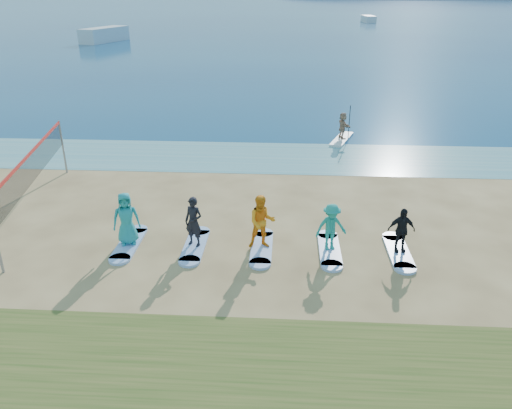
# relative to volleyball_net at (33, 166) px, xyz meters

# --- Properties ---
(ground) EXTENTS (600.00, 600.00, 0.00)m
(ground) POSITION_rel_volleyball_net_xyz_m (7.45, -3.25, -1.90)
(ground) COLOR tan
(ground) RESTS_ON ground
(shallow_water) EXTENTS (600.00, 600.00, 0.00)m
(shallow_water) POSITION_rel_volleyball_net_xyz_m (7.45, 7.25, -1.90)
(shallow_water) COLOR teal
(shallow_water) RESTS_ON ground
(ocean) EXTENTS (600.00, 600.00, 0.00)m
(ocean) POSITION_rel_volleyball_net_xyz_m (7.45, 156.75, -1.90)
(ocean) COLOR navy
(ocean) RESTS_ON ground
(volleyball_net) EXTENTS (1.77, 8.93, 2.50)m
(volleyball_net) POSITION_rel_volleyball_net_xyz_m (0.00, 0.00, 0.00)
(volleyball_net) COLOR gray
(volleyball_net) RESTS_ON ground
(paddleboard) EXTENTS (1.64, 3.06, 0.12)m
(paddleboard) POSITION_rel_volleyball_net_xyz_m (12.65, 10.60, -1.84)
(paddleboard) COLOR silver
(paddleboard) RESTS_ON ground
(paddleboarder) EXTENTS (0.81, 1.43, 1.47)m
(paddleboarder) POSITION_rel_volleyball_net_xyz_m (12.65, 10.60, -1.05)
(paddleboarder) COLOR tan
(paddleboarder) RESTS_ON paddleboard
(boat_offshore_a) EXTENTS (5.41, 9.31, 2.12)m
(boat_offshore_a) POSITION_rel_volleyball_net_xyz_m (-18.56, 61.20, -1.90)
(boat_offshore_a) COLOR silver
(boat_offshore_a) RESTS_ON ground
(boat_offshore_b) EXTENTS (2.80, 6.50, 1.45)m
(boat_offshore_b) POSITION_rel_volleyball_net_xyz_m (27.85, 106.93, -1.90)
(boat_offshore_b) COLOR silver
(boat_offshore_b) RESTS_ON ground
(surfboard_0) EXTENTS (0.70, 2.20, 0.09)m
(surfboard_0) POSITION_rel_volleyball_net_xyz_m (4.21, -2.44, -1.86)
(surfboard_0) COLOR #99B8ED
(surfboard_0) RESTS_ON ground
(student_0) EXTENTS (1.03, 0.83, 1.82)m
(student_0) POSITION_rel_volleyball_net_xyz_m (4.21, -2.44, -0.90)
(student_0) COLOR teal
(student_0) RESTS_ON surfboard_0
(surfboard_1) EXTENTS (0.70, 2.20, 0.09)m
(surfboard_1) POSITION_rel_volleyball_net_xyz_m (6.47, -2.44, -1.86)
(surfboard_1) COLOR #99B8ED
(surfboard_1) RESTS_ON ground
(student_1) EXTENTS (0.73, 0.62, 1.72)m
(student_1) POSITION_rel_volleyball_net_xyz_m (6.47, -2.44, -0.96)
(student_1) COLOR black
(student_1) RESTS_ON surfboard_1
(surfboard_2) EXTENTS (0.70, 2.20, 0.09)m
(surfboard_2) POSITION_rel_volleyball_net_xyz_m (8.74, -2.44, -1.86)
(surfboard_2) COLOR #99B8ED
(surfboard_2) RESTS_ON ground
(student_2) EXTENTS (0.99, 0.82, 1.84)m
(student_2) POSITION_rel_volleyball_net_xyz_m (8.74, -2.44, -0.90)
(student_2) COLOR orange
(student_2) RESTS_ON surfboard_2
(surfboard_3) EXTENTS (0.70, 2.20, 0.09)m
(surfboard_3) POSITION_rel_volleyball_net_xyz_m (11.01, -2.44, -1.86)
(surfboard_3) COLOR #99B8ED
(surfboard_3) RESTS_ON ground
(student_3) EXTENTS (1.16, 0.86, 1.61)m
(student_3) POSITION_rel_volleyball_net_xyz_m (11.01, -2.44, -1.01)
(student_3) COLOR teal
(student_3) RESTS_ON surfboard_3
(surfboard_4) EXTENTS (0.70, 2.20, 0.09)m
(surfboard_4) POSITION_rel_volleyball_net_xyz_m (13.27, -2.44, -1.86)
(surfboard_4) COLOR #99B8ED
(surfboard_4) RESTS_ON ground
(student_4) EXTENTS (0.92, 0.44, 1.52)m
(student_4) POSITION_rel_volleyball_net_xyz_m (13.27, -2.44, -1.05)
(student_4) COLOR black
(student_4) RESTS_ON surfboard_4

